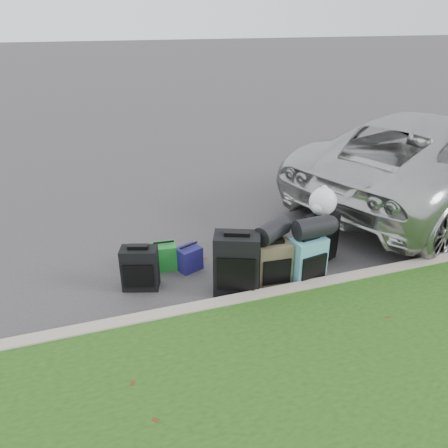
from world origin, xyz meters
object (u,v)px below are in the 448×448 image
object	(u,v)px
suitcase_small_black	(140,268)
suitcase_teal	(307,261)
suitcase_olive	(273,264)
suitcase_large_black_right	(321,237)
suv	(431,159)
tote_green	(165,256)
suitcase_large_black_left	(237,264)
tote_navy	(189,258)

from	to	relation	value
suitcase_small_black	suitcase_teal	bearing A→B (deg)	2.58
suitcase_olive	suitcase_large_black_right	world-z (taller)	suitcase_large_black_right
suv	suitcase_olive	distance (m)	4.34
suitcase_teal	tote_green	world-z (taller)	suitcase_teal
tote_green	suitcase_large_black_right	bearing A→B (deg)	-7.50
suitcase_large_black_left	suitcase_large_black_right	xyz separation A→B (m)	(1.42, 0.39, -0.05)
suv	suitcase_large_black_right	xyz separation A→B (m)	(-3.02, -1.38, -0.46)
suitcase_teal	suitcase_large_black_right	xyz separation A→B (m)	(0.46, 0.48, 0.03)
tote_navy	suitcase_large_black_right	bearing A→B (deg)	-32.13
suitcase_small_black	suitcase_large_black_left	xyz separation A→B (m)	(1.14, -0.47, 0.12)
suitcase_large_black_left	suitcase_teal	world-z (taller)	suitcase_large_black_left
suitcase_olive	suitcase_teal	world-z (taller)	suitcase_teal
suitcase_olive	suitcase_large_black_right	distance (m)	0.99
suitcase_small_black	suitcase_teal	world-z (taller)	suitcase_teal
suitcase_olive	tote_green	size ratio (longest dim) A/B	1.69
suitcase_teal	tote_green	distance (m)	1.96
suitcase_large_black_left	suitcase_teal	size ratio (longest dim) A/B	1.26
suitcase_teal	suitcase_large_black_right	world-z (taller)	suitcase_large_black_right
suv	suitcase_teal	bearing A→B (deg)	96.33
suitcase_small_black	suitcase_large_black_left	bearing A→B (deg)	-5.00
suv	tote_navy	distance (m)	5.03
tote_green	suitcase_teal	bearing A→B (deg)	-24.24
suv	tote_green	world-z (taller)	suv
tote_green	suitcase_large_black_left	bearing A→B (deg)	-44.06
suitcase_large_black_left	suv	bearing A→B (deg)	44.00
tote_green	tote_navy	distance (m)	0.35
suitcase_olive	suitcase_small_black	bearing A→B (deg)	168.49
tote_navy	tote_green	bearing A→B (deg)	133.52
suitcase_large_black_left	suitcase_olive	size ratio (longest dim) A/B	1.32
suitcase_large_black_left	tote_green	size ratio (longest dim) A/B	2.24
suv	suitcase_large_black_right	world-z (taller)	suv
suv	suitcase_teal	distance (m)	3.98
suitcase_large_black_left	tote_green	xyz separation A→B (m)	(-0.75, 0.86, -0.22)
suv	suitcase_large_black_left	bearing A→B (deg)	90.05
suv	suitcase_teal	world-z (taller)	suv
suv	tote_navy	world-z (taller)	suv
suitcase_large_black_left	tote_green	distance (m)	1.17
suitcase_large_black_left	tote_green	world-z (taller)	suitcase_large_black_left
suitcase_teal	suitcase_large_black_right	size ratio (longest dim) A/B	0.91
suitcase_olive	tote_navy	distance (m)	1.19
suv	suitcase_large_black_right	distance (m)	3.35
suv	suitcase_olive	size ratio (longest dim) A/B	9.58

